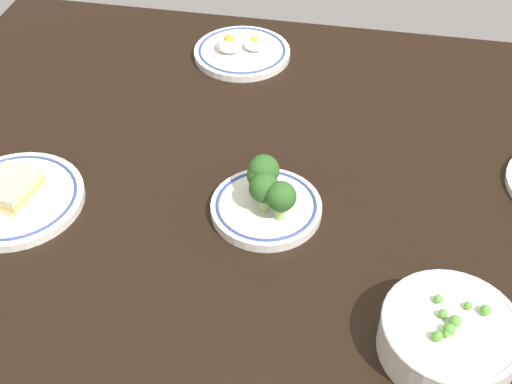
{
  "coord_description": "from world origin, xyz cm",
  "views": [
    {
      "loc": [
        -14.46,
        75.77,
        78.06
      ],
      "look_at": [
        0.0,
        0.0,
        6.0
      ],
      "focal_mm": 47.64,
      "sensor_mm": 36.0,
      "label": 1
    }
  ],
  "objects_px": {
    "bowl_peas": "(449,335)",
    "plate_sandwich": "(15,197)",
    "plate_broccoli": "(267,198)",
    "plate_eggs": "(242,51)"
  },
  "relations": [
    {
      "from": "plate_broccoli",
      "to": "plate_eggs",
      "type": "height_order",
      "value": "plate_broccoli"
    },
    {
      "from": "plate_broccoli",
      "to": "plate_eggs",
      "type": "relative_size",
      "value": 0.88
    },
    {
      "from": "plate_broccoli",
      "to": "bowl_peas",
      "type": "distance_m",
      "value": 0.34
    },
    {
      "from": "plate_eggs",
      "to": "bowl_peas",
      "type": "height_order",
      "value": "bowl_peas"
    },
    {
      "from": "plate_broccoli",
      "to": "bowl_peas",
      "type": "relative_size",
      "value": 0.98
    },
    {
      "from": "plate_broccoli",
      "to": "plate_sandwich",
      "type": "xyz_separation_m",
      "value": [
        0.39,
        0.05,
        -0.02
      ]
    },
    {
      "from": "bowl_peas",
      "to": "plate_sandwich",
      "type": "height_order",
      "value": "bowl_peas"
    },
    {
      "from": "plate_eggs",
      "to": "bowl_peas",
      "type": "distance_m",
      "value": 0.75
    },
    {
      "from": "plate_eggs",
      "to": "plate_sandwich",
      "type": "distance_m",
      "value": 0.55
    },
    {
      "from": "bowl_peas",
      "to": "plate_sandwich",
      "type": "relative_size",
      "value": 0.82
    }
  ]
}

